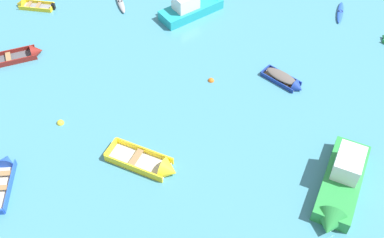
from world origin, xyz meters
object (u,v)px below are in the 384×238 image
(rowboat_deep_blue_far_right, at_px, (287,81))
(rowboat_maroon_far_back, at_px, (25,54))
(motor_launch_turquoise_midfield_right, at_px, (195,6))
(mooring_buoy_far_field, at_px, (211,81))
(kayak_blue_outer_left, at_px, (340,12))
(rowboat_yellow_near_right, at_px, (28,5))
(rowboat_blue_cluster_inner, at_px, (3,174))
(rowboat_yellow_foreground_center, at_px, (156,166))
(mooring_buoy_outer_edge, at_px, (61,123))
(motor_launch_green_near_left, at_px, (341,185))
(kayak_grey_distant_center, at_px, (120,2))

(rowboat_deep_blue_far_right, relative_size, rowboat_maroon_far_back, 0.78)
(motor_launch_turquoise_midfield_right, relative_size, rowboat_deep_blue_far_right, 1.69)
(mooring_buoy_far_field, bearing_deg, kayak_blue_outer_left, 47.93)
(rowboat_yellow_near_right, bearing_deg, motor_launch_turquoise_midfield_right, 8.65)
(motor_launch_turquoise_midfield_right, bearing_deg, rowboat_blue_cluster_inner, -113.38)
(rowboat_yellow_foreground_center, xyz_separation_m, mooring_buoy_far_field, (1.88, 7.98, -0.24))
(rowboat_deep_blue_far_right, height_order, mooring_buoy_outer_edge, rowboat_deep_blue_far_right)
(rowboat_blue_cluster_inner, distance_m, kayak_blue_outer_left, 27.70)
(rowboat_blue_cluster_inner, xyz_separation_m, mooring_buoy_outer_edge, (1.64, 4.48, -0.20))
(motor_launch_turquoise_midfield_right, bearing_deg, rowboat_yellow_foreground_center, -87.16)
(mooring_buoy_far_field, bearing_deg, rowboat_yellow_foreground_center, -103.25)
(motor_launch_green_near_left, xyz_separation_m, kayak_blue_outer_left, (0.14, 17.21, -0.55))
(rowboat_yellow_near_right, xyz_separation_m, rowboat_yellow_foreground_center, (14.24, -13.53, 0.08))
(motor_launch_turquoise_midfield_right, relative_size, kayak_grey_distant_center, 1.83)
(rowboat_blue_cluster_inner, relative_size, rowboat_yellow_foreground_center, 0.90)
(rowboat_yellow_near_right, xyz_separation_m, rowboat_deep_blue_far_right, (21.29, -4.79, 0.09))
(rowboat_deep_blue_far_right, distance_m, kayak_blue_outer_left, 9.67)
(motor_launch_green_near_left, bearing_deg, motor_launch_turquoise_midfield_right, 126.83)
(rowboat_deep_blue_far_right, relative_size, mooring_buoy_far_field, 7.63)
(rowboat_deep_blue_far_right, bearing_deg, rowboat_blue_cluster_inner, -144.67)
(mooring_buoy_outer_edge, bearing_deg, motor_launch_green_near_left, -5.58)
(mooring_buoy_far_field, bearing_deg, motor_launch_turquoise_midfield_right, 109.24)
(rowboat_yellow_near_right, xyz_separation_m, kayak_blue_outer_left, (24.90, 4.18, -0.02))
(rowboat_yellow_near_right, xyz_separation_m, motor_launch_turquoise_midfield_right, (13.46, 2.05, 0.46))
(rowboat_blue_cluster_inner, relative_size, kayak_grey_distant_center, 1.41)
(mooring_buoy_outer_edge, bearing_deg, motor_launch_turquoise_midfield_right, 65.57)
(rowboat_deep_blue_far_right, relative_size, kayak_blue_outer_left, 1.09)
(rowboat_maroon_far_back, bearing_deg, mooring_buoy_far_field, 0.91)
(motor_launch_turquoise_midfield_right, xyz_separation_m, rowboat_yellow_foreground_center, (0.77, -15.58, -0.38))
(rowboat_yellow_foreground_center, bearing_deg, mooring_buoy_outer_edge, 162.25)
(motor_launch_green_near_left, distance_m, mooring_buoy_outer_edge, 17.47)
(rowboat_blue_cluster_inner, xyz_separation_m, mooring_buoy_far_field, (10.38, 10.27, -0.20))
(motor_launch_green_near_left, xyz_separation_m, mooring_buoy_far_field, (-8.64, 7.48, -0.68))
(rowboat_blue_cluster_inner, relative_size, kayak_blue_outer_left, 1.42)
(motor_launch_green_near_left, xyz_separation_m, rowboat_blue_cluster_inner, (-19.02, -2.79, -0.48))
(rowboat_yellow_near_right, relative_size, motor_launch_turquoise_midfield_right, 0.62)
(rowboat_blue_cluster_inner, distance_m, kayak_grey_distant_center, 17.82)
(kayak_blue_outer_left, height_order, mooring_buoy_far_field, kayak_blue_outer_left)
(motor_launch_green_near_left, relative_size, kayak_grey_distant_center, 2.27)
(rowboat_maroon_far_back, height_order, mooring_buoy_outer_edge, rowboat_maroon_far_back)
(rowboat_yellow_near_right, relative_size, rowboat_yellow_foreground_center, 0.72)
(motor_launch_green_near_left, height_order, motor_launch_turquoise_midfield_right, motor_launch_green_near_left)
(motor_launch_turquoise_midfield_right, distance_m, rowboat_yellow_foreground_center, 15.61)
(motor_launch_turquoise_midfield_right, bearing_deg, kayak_blue_outer_left, 10.54)
(rowboat_deep_blue_far_right, bearing_deg, motor_launch_turquoise_midfield_right, 138.85)
(rowboat_maroon_far_back, xyz_separation_m, mooring_buoy_outer_edge, (4.98, -5.57, -0.19))
(motor_launch_turquoise_midfield_right, bearing_deg, rowboat_yellow_near_right, -171.35)
(motor_launch_green_near_left, relative_size, rowboat_blue_cluster_inner, 1.61)
(mooring_buoy_outer_edge, xyz_separation_m, mooring_buoy_far_field, (8.74, 5.78, 0.00))
(kayak_grey_distant_center, relative_size, mooring_buoy_outer_edge, 6.27)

